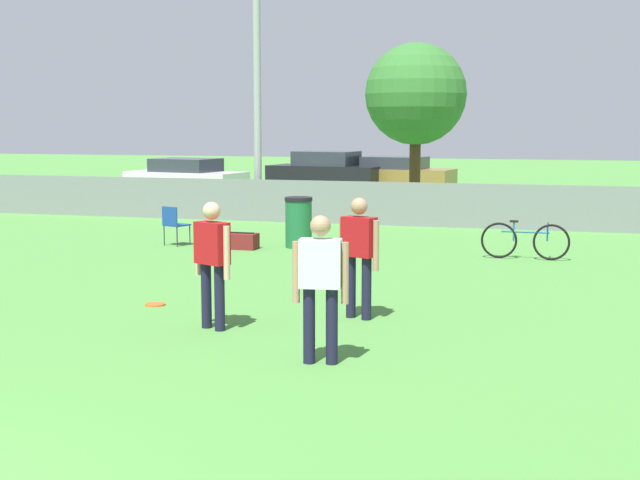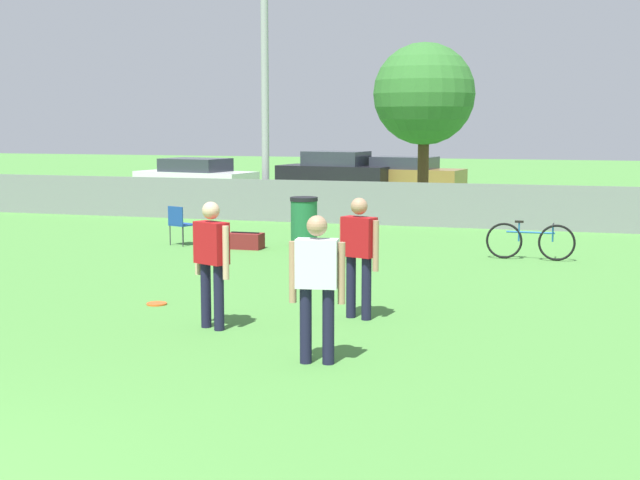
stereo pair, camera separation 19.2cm
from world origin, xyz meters
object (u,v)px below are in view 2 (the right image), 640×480
at_px(player_defender_red, 359,249).
at_px(trash_bin, 304,222).
at_px(parked_car_white, 196,177).
at_px(parked_car_tan, 404,173).
at_px(player_receiver_white, 317,278).
at_px(folding_chair_sideline, 180,222).
at_px(bicycle_sideline, 530,241).
at_px(parked_car_dark, 336,171).
at_px(gear_bag_sideline, 245,241).
at_px(frisbee_disc, 157,304).
at_px(tree_near_pole, 424,95).
at_px(light_pole, 264,17).
at_px(player_thrower_red, 212,255).

height_order(player_defender_red, trash_bin, player_defender_red).
xyz_separation_m(parked_car_white, parked_car_tan, (6.79, 4.10, 0.00)).
xyz_separation_m(player_defender_red, parked_car_tan, (-3.93, 22.17, -0.29)).
height_order(player_receiver_white, trash_bin, player_receiver_white).
bearing_deg(folding_chair_sideline, player_receiver_white, 144.52).
bearing_deg(bicycle_sideline, player_receiver_white, -101.32).
height_order(trash_bin, parked_car_dark, parked_car_dark).
bearing_deg(trash_bin, player_defender_red, -65.95).
height_order(folding_chair_sideline, parked_car_tan, parked_car_tan).
xyz_separation_m(gear_bag_sideline, parked_car_white, (-6.83, 12.36, 0.48)).
distance_m(frisbee_disc, gear_bag_sideline, 5.73).
distance_m(player_receiver_white, folding_chair_sideline, 9.77).
bearing_deg(parked_car_tan, parked_car_white, -140.99).
bearing_deg(player_receiver_white, trash_bin, 100.64).
relative_size(parked_car_dark, parked_car_tan, 0.99).
bearing_deg(parked_car_dark, parked_car_white, -129.63).
distance_m(trash_bin, parked_car_tan, 15.97).
xyz_separation_m(tree_near_pole, parked_car_white, (-8.95, 3.85, -2.72)).
distance_m(light_pole, player_defender_red, 13.21).
distance_m(bicycle_sideline, trash_bin, 4.63).
xyz_separation_m(bicycle_sideline, parked_car_white, (-12.55, 12.18, 0.29)).
height_order(tree_near_pole, parked_car_dark, tree_near_pole).
bearing_deg(tree_near_pole, gear_bag_sideline, -103.99).
xyz_separation_m(folding_chair_sideline, parked_car_tan, (1.46, 16.40, 0.16)).
relative_size(light_pole, parked_car_white, 2.01).
height_order(player_thrower_red, parked_car_white, player_thrower_red).
distance_m(player_defender_red, parked_car_tan, 22.52).
bearing_deg(player_thrower_red, parked_car_dark, 127.21).
bearing_deg(bicycle_sideline, parked_car_dark, 118.23).
relative_size(player_thrower_red, frisbee_disc, 5.52).
height_order(tree_near_pole, parked_car_white, tree_near_pole).
xyz_separation_m(tree_near_pole, bicycle_sideline, (3.59, -8.33, -3.01)).
height_order(player_thrower_red, trash_bin, player_thrower_red).
height_order(light_pole, parked_car_white, light_pole).
relative_size(frisbee_disc, trash_bin, 0.28).
distance_m(light_pole, player_receiver_white, 15.24).
bearing_deg(trash_bin, tree_near_pole, 82.67).
relative_size(player_defender_red, folding_chair_sideline, 1.93).
height_order(light_pole, parked_car_dark, light_pole).
height_order(player_defender_red, parked_car_white, player_defender_red).
relative_size(folding_chair_sideline, bicycle_sideline, 0.50).
relative_size(gear_bag_sideline, parked_car_white, 0.16).
distance_m(gear_bag_sideline, parked_car_white, 14.14).
relative_size(tree_near_pole, player_thrower_red, 3.01).
relative_size(player_receiver_white, parked_car_dark, 0.35).
height_order(frisbee_disc, gear_bag_sideline, gear_bag_sideline).
bearing_deg(trash_bin, folding_chair_sideline, -169.80).
bearing_deg(gear_bag_sideline, frisbee_disc, -81.04).
height_order(tree_near_pole, player_receiver_white, tree_near_pole).
distance_m(frisbee_disc, folding_chair_sideline, 6.23).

